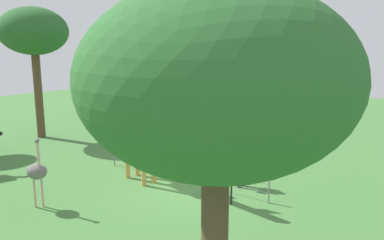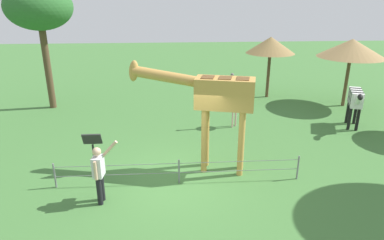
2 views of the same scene
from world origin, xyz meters
name	(u,v)px [view 1 (image 1 of 2)]	position (x,y,z in m)	size (l,w,h in m)	color
ground_plane	(179,183)	(0.00, 0.00, 0.00)	(60.00, 60.00, 0.00)	#427538
giraffe	(144,122)	(-1.07, -0.65, 2.31)	(3.76, 1.41, 3.36)	#C69347
visitor	(241,163)	(2.07, 0.96, 0.90)	(0.66, 0.59, 1.71)	black
ostrich	(37,172)	(-2.40, -4.20, 1.18)	(0.70, 0.56, 2.25)	#CC9E93
tree_east	(217,86)	(5.84, -7.32, 4.57)	(2.91, 2.91, 5.65)	brown
tree_west	(34,33)	(-10.69, 1.56, 5.75)	(3.65, 3.65, 7.11)	brown
info_sign	(232,176)	(2.55, -0.63, 0.95)	(0.56, 0.21, 1.32)	black
wire_fence	(181,171)	(0.00, 0.15, 0.40)	(7.05, 0.05, 0.75)	slate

